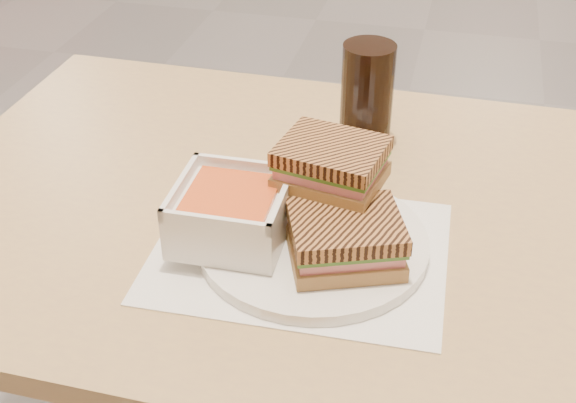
% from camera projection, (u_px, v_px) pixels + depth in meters
% --- Properties ---
extents(main_table, '(1.21, 0.71, 0.75)m').
position_uv_depth(main_table, '(374.00, 284.00, 1.01)').
color(main_table, tan).
rests_on(main_table, ground).
extents(tray_liner, '(0.34, 0.27, 0.00)m').
position_uv_depth(tray_liner, '(300.00, 251.00, 0.88)').
color(tray_liner, white).
rests_on(tray_liner, main_table).
extents(plate, '(0.27, 0.27, 0.01)m').
position_uv_depth(plate, '(313.00, 242.00, 0.88)').
color(plate, white).
rests_on(plate, tray_liner).
extents(soup_bowl, '(0.13, 0.13, 0.07)m').
position_uv_depth(soup_bowl, '(232.00, 214.00, 0.86)').
color(soup_bowl, white).
rests_on(soup_bowl, plate).
extents(panini_lower, '(0.15, 0.14, 0.05)m').
position_uv_depth(panini_lower, '(345.00, 239.00, 0.83)').
color(panini_lower, '#A27546').
rests_on(panini_lower, plate).
extents(panini_upper, '(0.13, 0.12, 0.05)m').
position_uv_depth(panini_upper, '(331.00, 164.00, 0.86)').
color(panini_upper, '#A27546').
rests_on(panini_upper, panini_lower).
extents(cola_glass, '(0.07, 0.07, 0.15)m').
position_uv_depth(cola_glass, '(367.00, 98.00, 1.04)').
color(cola_glass, black).
rests_on(cola_glass, main_table).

